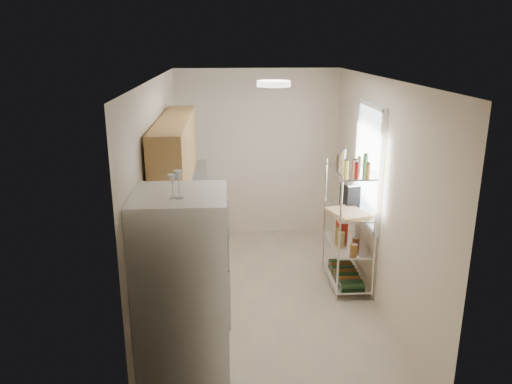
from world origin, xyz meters
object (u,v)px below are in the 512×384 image
frying_pan_large (195,201)px  espresso_machine (350,194)px  refrigerator (184,297)px  rice_cooker (189,219)px  cutting_board (348,213)px

frying_pan_large → espresso_machine: (1.95, -0.56, 0.23)m
refrigerator → rice_cooker: refrigerator is taller
rice_cooker → cutting_board: bearing=0.6°
espresso_machine → cutting_board: bearing=-115.4°
espresso_machine → refrigerator: bearing=-142.8°
refrigerator → rice_cooker: bearing=92.1°
rice_cooker → espresso_machine: size_ratio=0.86×
rice_cooker → cutting_board: (1.88, 0.02, 0.02)m
cutting_board → espresso_machine: (0.09, 0.33, 0.13)m
refrigerator → frying_pan_large: bearing=91.0°
refrigerator → cutting_board: 2.51m
refrigerator → espresso_machine: 2.81m
refrigerator → espresso_machine: size_ratio=6.19×
rice_cooker → frying_pan_large: rice_cooker is taller
refrigerator → frying_pan_large: 2.62m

